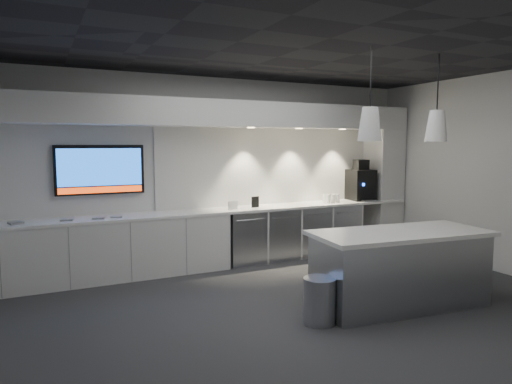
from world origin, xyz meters
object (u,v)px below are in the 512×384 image
island (400,268)px  coffee_machine (361,183)px  wall_tv (100,170)px  bin (319,301)px

island → coffee_machine: (1.54, 2.67, 0.75)m
wall_tv → bin: bearing=-58.1°
wall_tv → bin: (1.84, -2.96, -1.31)m
island → bin: 1.19m
coffee_machine → bin: bearing=-126.6°
bin → coffee_machine: (2.72, 2.72, 0.96)m
coffee_machine → wall_tv: bearing=-174.7°
bin → island: bearing=2.2°
wall_tv → coffee_machine: (4.56, -0.25, -0.35)m
wall_tv → island: 4.34m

